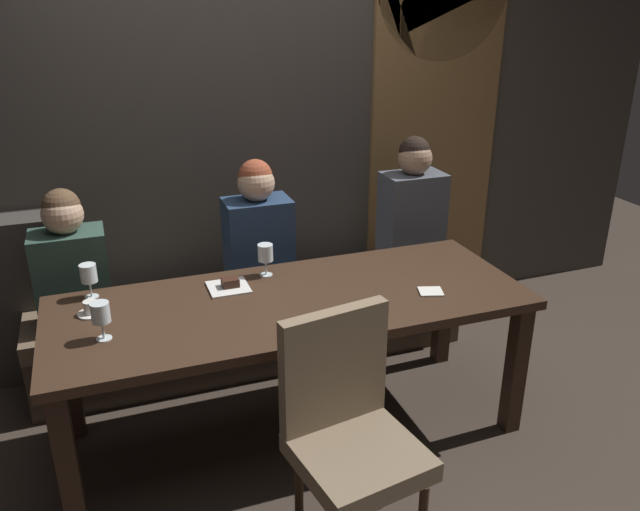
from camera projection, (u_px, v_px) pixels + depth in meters
ground at (294, 430)px, 3.24m from camera, size 9.00×9.00×0.00m
back_wall_tiled at (227, 95)px, 3.73m from camera, size 6.00×0.12×3.00m
arched_door at (435, 107)px, 4.14m from camera, size 0.90×0.05×2.55m
dining_table at (292, 316)px, 2.99m from camera, size 2.20×0.84×0.74m
banquette_bench at (258, 327)px, 3.76m from camera, size 2.50×0.44×0.45m
chair_near_side at (348, 423)px, 2.39m from camera, size 0.51×0.51×0.98m
diner_redhead at (70, 263)px, 3.22m from camera, size 0.36×0.24×0.72m
diner_bearded at (258, 234)px, 3.52m from camera, size 0.36×0.24×0.79m
diner_far_end at (412, 209)px, 3.84m from camera, size 0.36×0.24×0.84m
wine_glass_far_right at (101, 314)px, 2.57m from camera, size 0.08×0.08×0.16m
wine_glass_near_right at (265, 254)px, 3.16m from camera, size 0.08×0.08×0.16m
wine_glass_far_left at (88, 274)px, 2.93m from camera, size 0.08×0.08×0.16m
espresso_cup at (91, 309)px, 2.80m from camera, size 0.12×0.12×0.06m
dessert_plate at (229, 286)px, 3.06m from camera, size 0.19×0.19×0.05m
folded_napkin at (431, 292)px, 3.02m from camera, size 0.14×0.13×0.01m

